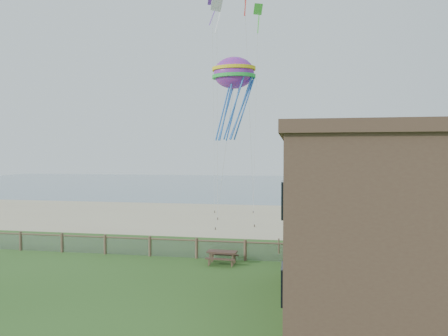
# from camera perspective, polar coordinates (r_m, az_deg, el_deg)

# --- Properties ---
(ground) EXTENTS (160.00, 160.00, 0.00)m
(ground) POSITION_cam_1_polar(r_m,az_deg,el_deg) (19.62, -8.26, -17.05)
(ground) COLOR #2E541C
(ground) RESTS_ON ground
(sand_beach) EXTENTS (72.00, 20.00, 0.02)m
(sand_beach) POSITION_cam_1_polar(r_m,az_deg,el_deg) (40.55, 1.44, -7.07)
(sand_beach) COLOR #C9B791
(sand_beach) RESTS_ON ground
(ocean) EXTENTS (160.00, 68.00, 0.02)m
(ocean) POSITION_cam_1_polar(r_m,az_deg,el_deg) (84.07, 5.76, -2.37)
(ocean) COLOR slate
(ocean) RESTS_ON ground
(chainlink_fence) EXTENTS (36.20, 0.20, 1.25)m
(chainlink_fence) POSITION_cam_1_polar(r_m,az_deg,el_deg) (25.01, -3.94, -11.52)
(chainlink_fence) COLOR brown
(chainlink_fence) RESTS_ON ground
(motel_deck) EXTENTS (15.00, 2.00, 0.50)m
(motel_deck) POSITION_cam_1_polar(r_m,az_deg,el_deg) (24.55, 27.25, -12.72)
(motel_deck) COLOR #50382D
(motel_deck) RESTS_ON ground
(picnic_table) EXTENTS (1.78, 1.38, 0.73)m
(picnic_table) POSITION_cam_1_polar(r_m,az_deg,el_deg) (23.76, -0.28, -12.71)
(picnic_table) COLOR #50382D
(picnic_table) RESTS_ON ground
(octopus_kite) EXTENTS (3.50, 2.62, 6.79)m
(octopus_kite) POSITION_cam_1_polar(r_m,az_deg,el_deg) (30.43, 1.41, 10.21)
(octopus_kite) COLOR #FF2872
(kite_white) EXTENTS (2.11, 2.18, 2.80)m
(kite_white) POSITION_cam_1_polar(r_m,az_deg,el_deg) (36.52, -1.03, 21.33)
(kite_white) COLOR white
(kite_purple) EXTENTS (1.66, 1.97, 2.61)m
(kite_purple) POSITION_cam_1_polar(r_m,az_deg,el_deg) (41.55, -1.72, 21.87)
(kite_purple) COLOR purple
(kite_green) EXTENTS (1.58, 1.88, 2.38)m
(kite_green) POSITION_cam_1_polar(r_m,az_deg,el_deg) (41.14, 4.88, 20.84)
(kite_green) COLOR green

